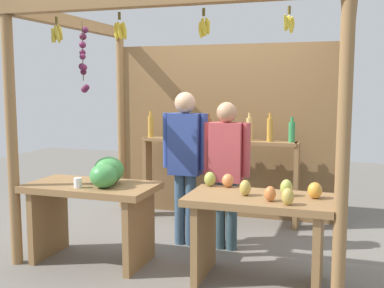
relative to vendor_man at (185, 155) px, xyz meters
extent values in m
plane|color=slate|center=(0.11, 0.10, -0.94)|extent=(12.00, 12.00, 0.00)
cylinder|color=olive|center=(-1.31, -0.99, 0.25)|extent=(0.10, 0.10, 2.38)
cylinder|color=olive|center=(1.54, -0.99, 0.25)|extent=(0.10, 0.10, 2.38)
cylinder|color=olive|center=(-1.31, 1.19, 0.25)|extent=(0.10, 0.10, 2.38)
cylinder|color=olive|center=(1.54, 1.19, 0.25)|extent=(0.10, 0.10, 2.38)
cube|color=olive|center=(-1.31, 0.10, 1.37)|extent=(0.12, 2.28, 0.12)
cube|color=olive|center=(1.54, 0.10, 1.37)|extent=(0.12, 2.28, 0.12)
cube|color=brown|center=(0.11, 1.21, 0.13)|extent=(2.85, 0.04, 2.14)
cylinder|color=brown|center=(-0.88, -0.87, 1.26)|extent=(0.02, 0.02, 0.06)
ellipsoid|color=gold|center=(-0.85, -0.87, 1.16)|extent=(0.04, 0.09, 0.14)
ellipsoid|color=gold|center=(-0.87, -0.85, 1.14)|extent=(0.07, 0.06, 0.15)
ellipsoid|color=gold|center=(-0.89, -0.85, 1.15)|extent=(0.08, 0.06, 0.15)
ellipsoid|color=gold|center=(-0.92, -0.86, 1.14)|extent=(0.04, 0.08, 0.15)
ellipsoid|color=gold|center=(-0.90, -0.89, 1.14)|extent=(0.07, 0.06, 0.15)
ellipsoid|color=gold|center=(-0.86, -0.90, 1.15)|extent=(0.06, 0.05, 0.15)
cylinder|color=brown|center=(-0.24, -0.93, 1.26)|extent=(0.02, 0.02, 0.06)
ellipsoid|color=gold|center=(-0.20, -0.94, 1.14)|extent=(0.04, 0.07, 0.15)
ellipsoid|color=gold|center=(-0.23, -0.91, 1.15)|extent=(0.06, 0.05, 0.15)
ellipsoid|color=gold|center=(-0.26, -0.92, 1.14)|extent=(0.06, 0.07, 0.16)
ellipsoid|color=gold|center=(-0.27, -0.95, 1.14)|extent=(0.06, 0.06, 0.15)
ellipsoid|color=gold|center=(-0.23, -0.96, 1.14)|extent=(0.06, 0.05, 0.15)
cylinder|color=brown|center=(1.11, -0.81, 1.26)|extent=(0.02, 0.02, 0.06)
ellipsoid|color=yellow|center=(1.13, -0.81, 1.16)|extent=(0.04, 0.06, 0.11)
ellipsoid|color=yellow|center=(1.13, -0.79, 1.15)|extent=(0.05, 0.05, 0.11)
ellipsoid|color=yellow|center=(1.09, -0.78, 1.18)|extent=(0.07, 0.05, 0.12)
ellipsoid|color=yellow|center=(1.09, -0.81, 1.15)|extent=(0.04, 0.08, 0.11)
ellipsoid|color=yellow|center=(1.09, -0.84, 1.18)|extent=(0.06, 0.05, 0.11)
ellipsoid|color=yellow|center=(1.13, -0.85, 1.14)|extent=(0.06, 0.05, 0.12)
cylinder|color=brown|center=(0.47, -0.91, 1.26)|extent=(0.02, 0.02, 0.06)
ellipsoid|color=gold|center=(0.50, -0.92, 1.16)|extent=(0.04, 0.08, 0.14)
ellipsoid|color=gold|center=(0.48, -0.87, 1.14)|extent=(0.09, 0.05, 0.14)
ellipsoid|color=gold|center=(0.45, -0.90, 1.16)|extent=(0.05, 0.05, 0.14)
ellipsoid|color=gold|center=(0.45, -0.93, 1.13)|extent=(0.06, 0.06, 0.14)
ellipsoid|color=gold|center=(0.48, -0.95, 1.14)|extent=(0.07, 0.05, 0.14)
cylinder|color=#4C422D|center=(-0.82, -0.57, 1.02)|extent=(0.01, 0.01, 0.55)
sphere|color=#511938|center=(-0.80, -0.54, 1.21)|extent=(0.06, 0.06, 0.06)
sphere|color=#47142D|center=(-0.82, -0.54, 1.15)|extent=(0.07, 0.07, 0.07)
sphere|color=#601E42|center=(-0.82, -0.56, 1.08)|extent=(0.07, 0.07, 0.07)
sphere|color=#511938|center=(-0.82, -0.56, 1.00)|extent=(0.06, 0.06, 0.06)
sphere|color=#601E42|center=(-0.80, -0.59, 0.97)|extent=(0.06, 0.06, 0.06)
sphere|color=#601E42|center=(-0.79, -0.59, 0.87)|extent=(0.06, 0.06, 0.06)
sphere|color=#511938|center=(-0.83, -0.57, 0.88)|extent=(0.06, 0.06, 0.06)
sphere|color=#47142D|center=(-0.81, -0.57, 0.83)|extent=(0.06, 0.06, 0.06)
sphere|color=#601E42|center=(-0.81, -0.56, 0.66)|extent=(0.06, 0.06, 0.06)
sphere|color=#511938|center=(-0.79, -0.56, 0.68)|extent=(0.06, 0.06, 0.06)
cube|color=olive|center=(-0.67, -0.72, -0.24)|extent=(1.20, 0.64, 0.06)
cube|color=olive|center=(-1.15, -0.72, -0.60)|extent=(0.06, 0.58, 0.68)
cube|color=olive|center=(-0.19, -0.72, -0.60)|extent=(0.06, 0.58, 0.68)
ellipsoid|color=#429347|center=(-0.53, -0.64, -0.08)|extent=(0.36, 0.36, 0.25)
ellipsoid|color=#429347|center=(-0.48, -0.83, -0.10)|extent=(0.35, 0.35, 0.22)
cylinder|color=white|center=(-0.70, -0.90, -0.16)|extent=(0.07, 0.07, 0.09)
cube|color=olive|center=(0.90, -0.72, -0.24)|extent=(1.20, 0.64, 0.06)
cube|color=olive|center=(0.42, -0.72, -0.60)|extent=(0.06, 0.58, 0.68)
cube|color=olive|center=(1.37, -0.72, -0.60)|extent=(0.06, 0.58, 0.68)
ellipsoid|color=#A8B24C|center=(0.40, -0.46, -0.14)|extent=(0.15, 0.15, 0.13)
ellipsoid|color=gold|center=(1.33, -0.65, -0.14)|extent=(0.15, 0.15, 0.13)
ellipsoid|color=#CC7038|center=(1.00, -0.86, -0.15)|extent=(0.12, 0.12, 0.12)
ellipsoid|color=#E07F47|center=(0.56, -0.45, -0.15)|extent=(0.14, 0.14, 0.12)
ellipsoid|color=#B79E47|center=(1.15, -0.93, -0.14)|extent=(0.13, 0.13, 0.13)
ellipsoid|color=#A8B24C|center=(1.10, -0.64, -0.14)|extent=(0.11, 0.11, 0.14)
ellipsoid|color=#B79E47|center=(0.78, -0.73, -0.14)|extent=(0.12, 0.12, 0.13)
cube|color=olive|center=(-0.82, 0.91, -0.44)|extent=(0.05, 0.20, 1.00)
cube|color=olive|center=(1.03, 0.91, -0.44)|extent=(0.05, 0.20, 1.00)
cube|color=olive|center=(0.10, 0.91, 0.04)|extent=(1.85, 0.22, 0.04)
cylinder|color=gold|center=(-0.77, 0.91, 0.19)|extent=(0.07, 0.07, 0.26)
cylinder|color=gold|center=(-0.77, 0.91, 0.35)|extent=(0.03, 0.03, 0.06)
cylinder|color=#338C4C|center=(-0.51, 0.91, 0.18)|extent=(0.08, 0.08, 0.25)
cylinder|color=#338C4C|center=(-0.51, 0.91, 0.33)|extent=(0.04, 0.04, 0.06)
cylinder|color=#D8B266|center=(-0.26, 0.91, 0.18)|extent=(0.08, 0.08, 0.24)
cylinder|color=#D8B266|center=(-0.26, 0.91, 0.33)|extent=(0.04, 0.04, 0.06)
cylinder|color=#994C1E|center=(-0.02, 0.91, 0.18)|extent=(0.07, 0.07, 0.25)
cylinder|color=#994C1E|center=(-0.02, 0.91, 0.33)|extent=(0.03, 0.03, 0.06)
cylinder|color=#338C4C|center=(0.22, 0.91, 0.18)|extent=(0.07, 0.07, 0.24)
cylinder|color=#338C4C|center=(0.22, 0.91, 0.32)|extent=(0.03, 0.03, 0.06)
cylinder|color=#D8B266|center=(0.48, 0.91, 0.19)|extent=(0.07, 0.07, 0.27)
cylinder|color=#D8B266|center=(0.48, 0.91, 0.35)|extent=(0.03, 0.03, 0.06)
cylinder|color=gold|center=(0.71, 0.91, 0.19)|extent=(0.07, 0.07, 0.27)
cylinder|color=gold|center=(0.71, 0.91, 0.35)|extent=(0.03, 0.03, 0.06)
cylinder|color=#338C4C|center=(0.96, 0.91, 0.17)|extent=(0.07, 0.07, 0.23)
cylinder|color=#338C4C|center=(0.96, 0.91, 0.32)|extent=(0.03, 0.03, 0.06)
cylinder|color=#395672|center=(-0.06, 0.00, -0.57)|extent=(0.11, 0.11, 0.74)
cylinder|color=#395672|center=(0.06, 0.00, -0.57)|extent=(0.11, 0.11, 0.74)
cube|color=#2D428C|center=(0.00, 0.00, 0.11)|extent=(0.32, 0.19, 0.62)
cylinder|color=#2D428C|center=(-0.20, 0.00, 0.14)|extent=(0.08, 0.08, 0.56)
cylinder|color=#2D428C|center=(0.20, 0.00, 0.14)|extent=(0.08, 0.08, 0.56)
sphere|color=tan|center=(0.00, 0.00, 0.53)|extent=(0.21, 0.21, 0.21)
cylinder|color=#36505A|center=(0.37, -0.01, -0.60)|extent=(0.11, 0.11, 0.69)
cylinder|color=#36505A|center=(0.49, -0.01, -0.60)|extent=(0.11, 0.11, 0.69)
cube|color=#BF474C|center=(0.43, -0.01, 0.05)|extent=(0.32, 0.19, 0.59)
cylinder|color=#BF474C|center=(0.23, -0.01, 0.07)|extent=(0.08, 0.08, 0.53)
cylinder|color=#BF474C|center=(0.63, -0.01, 0.07)|extent=(0.08, 0.08, 0.53)
sphere|color=tan|center=(0.43, -0.01, 0.44)|extent=(0.20, 0.20, 0.20)
camera|label=1|loc=(1.56, -4.53, 0.71)|focal=44.50mm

